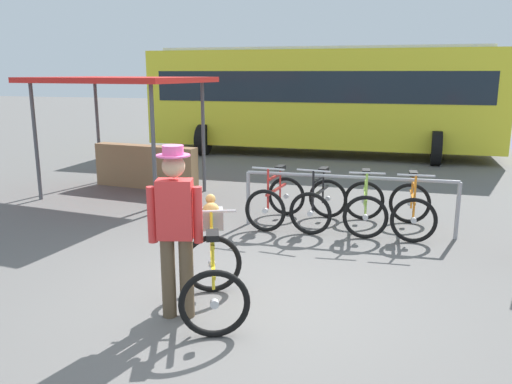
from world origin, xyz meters
TOP-DOWN VIEW (x-y plane):
  - ground_plane at (0.00, 0.00)m, footprint 80.00×80.00m
  - bike_rack_rail at (0.78, 2.91)m, footprint 3.21×0.17m
  - racked_bike_red at (-0.38, 3.05)m, footprint 0.76×1.16m
  - racked_bike_black at (0.32, 3.07)m, footprint 0.78×1.16m
  - racked_bike_lime at (1.02, 3.09)m, footprint 0.77×1.17m
  - racked_bike_orange at (1.72, 3.12)m, footprint 0.72×1.13m
  - featured_bicycle at (-0.25, -0.16)m, footprint 1.02×1.26m
  - person_with_featured_bike at (-0.51, -0.45)m, footprint 0.52×0.32m
  - bus_distant at (-0.91, 10.63)m, footprint 10.03×3.47m
  - market_stall at (-3.70, 4.44)m, footprint 3.32×2.61m

SIDE VIEW (x-z plane):
  - ground_plane at x=0.00m, z-range 0.00..0.00m
  - racked_bike_lime at x=1.02m, z-range -0.12..0.86m
  - racked_bike_orange at x=1.72m, z-range -0.12..0.85m
  - racked_bike_red at x=-0.38m, z-range -0.12..0.86m
  - racked_bike_black at x=0.32m, z-range -0.12..0.85m
  - featured_bicycle at x=-0.25m, z-range -0.06..1.03m
  - bike_rack_rail at x=0.78m, z-range 0.23..1.10m
  - person_with_featured_bike at x=-0.51m, z-range 0.09..1.81m
  - market_stall at x=-3.70m, z-range 0.24..2.54m
  - bus_distant at x=-0.91m, z-range 0.20..3.28m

